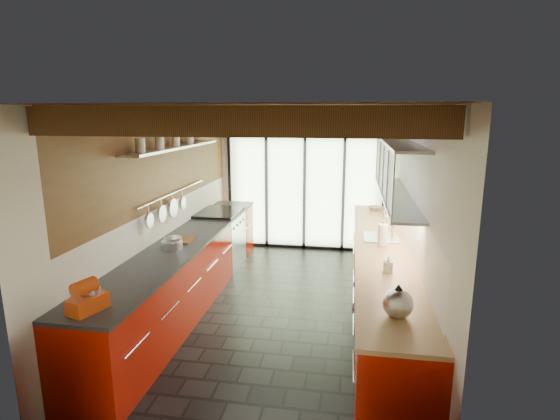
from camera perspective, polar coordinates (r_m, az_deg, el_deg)
The scene contains 18 objects.
ground at distance 5.96m, azimuth 0.17°, elevation -12.69°, with size 5.50×5.50×0.00m, color black.
room_shell at distance 5.46m, azimuth 0.18°, elevation 3.21°, with size 5.50×5.50×5.50m.
ceiling_beams at distance 5.77m, azimuth 0.80°, elevation 11.76°, with size 3.14×5.06×4.90m.
glass_door at distance 8.11m, azimuth 3.25°, elevation 6.28°, with size 2.95×0.10×2.90m.
left_counter at distance 6.10m, azimuth -11.84°, elevation -7.66°, with size 0.68×5.00×0.92m.
range_stove at distance 7.40m, azimuth -7.81°, elevation -3.84°, with size 0.66×0.90×0.97m.
right_counter at distance 5.73m, azimuth 13.01°, elevation -9.08°, with size 0.68×5.00×0.92m.
sink_assembly at distance 5.95m, azimuth 13.16°, elevation -3.19°, with size 0.45×0.52×0.43m.
upper_cabinets_right at distance 5.69m, azimuth 15.10°, elevation 5.15°, with size 0.34×3.00×3.00m.
left_wall_fixtures at distance 5.98m, azimuth -13.67°, elevation 5.85°, with size 0.28×2.60×0.96m.
stand_mixer at distance 4.04m, azimuth -23.80°, elevation -10.48°, with size 0.27×0.35×0.29m.
pot_large at distance 5.52m, azimuth -13.80°, elevation -4.16°, with size 0.21×0.21×0.14m, color silver.
pot_small at distance 5.50m, azimuth -13.91°, elevation -4.44°, with size 0.25×0.25×0.10m, color silver.
cutting_board at distance 5.80m, azimuth -12.61°, elevation -3.83°, with size 0.25×0.35×0.03m, color brown.
kettle at distance 3.72m, azimuth 15.15°, elevation -11.50°, with size 0.26×0.31×0.29m.
paper_towel at distance 5.57m, azimuth 13.26°, elevation -3.24°, with size 0.14×0.14×0.33m.
soap_bottle at distance 4.68m, azimuth 13.94°, elevation -6.91°, with size 0.08×0.08×0.18m, color silver.
bowl at distance 7.70m, azimuth 12.22°, elevation 0.29°, with size 0.21×0.21×0.05m, color silver.
Camera 1 is at (0.87, -5.32, 2.54)m, focal length 28.00 mm.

